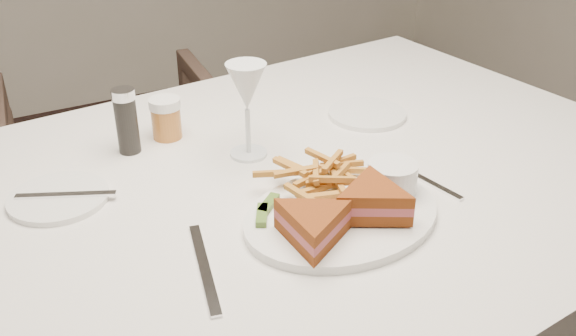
{
  "coord_description": "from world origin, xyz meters",
  "views": [
    {
      "loc": [
        -0.18,
        -0.62,
        1.3
      ],
      "look_at": [
        0.26,
        0.16,
        0.8
      ],
      "focal_mm": 40.0,
      "sensor_mm": 36.0,
      "label": 1
    }
  ],
  "objects": [
    {
      "name": "table_setting",
      "position": [
        0.28,
        0.15,
        0.79
      ],
      "size": [
        0.79,
        0.58,
        0.18
      ],
      "color": "white",
      "rests_on": "table"
    },
    {
      "name": "chair_far",
      "position": [
        0.21,
        1.14,
        0.33
      ],
      "size": [
        0.71,
        0.68,
        0.67
      ],
      "primitive_type": "imported",
      "rotation": [
        0.0,
        0.0,
        3.03
      ],
      "color": "#47342B",
      "rests_on": "ground"
    }
  ]
}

